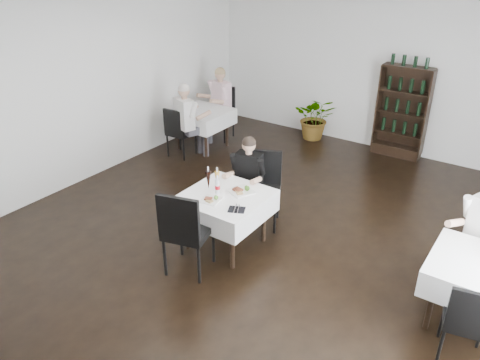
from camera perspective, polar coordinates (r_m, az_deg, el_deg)
name	(u,v)px	position (r m, az deg, el deg)	size (l,w,h in m)	color
room_shell	(245,147)	(5.55, 0.60, 3.99)	(9.00, 9.00, 9.00)	black
wine_shelf	(402,113)	(9.28, 19.11, 7.71)	(0.90, 0.28, 1.75)	black
main_table	(226,205)	(6.10, -1.77, -3.02)	(1.03, 1.03, 0.77)	black
left_table	(202,118)	(9.25, -4.60, 7.57)	(0.98, 0.98, 0.77)	black
right_table	(479,276)	(5.46, 27.13, -10.36)	(0.98, 0.98, 0.77)	black
potted_tree	(315,118)	(9.85, 9.19, 7.51)	(0.82, 0.71, 0.91)	#29561D
main_chair_far	(263,184)	(6.65, 2.82, -0.44)	(0.65, 0.65, 1.07)	black
main_chair_near	(185,228)	(5.60, -6.77, -5.84)	(0.64, 0.64, 1.14)	black
left_chair_far	(221,109)	(9.78, -2.27, 8.63)	(0.56, 0.57, 1.06)	black
left_chair_near	(178,130)	(8.89, -7.54, 6.12)	(0.47, 0.47, 0.96)	black
right_chair_near	(468,319)	(5.02, 26.07, -15.01)	(0.50, 0.50, 0.92)	black
diner_main	(247,175)	(6.55, 0.83, 0.63)	(0.53, 0.55, 1.32)	#42424A
diner_left_far	(218,99)	(9.62, -2.74, 9.89)	(0.63, 0.67, 1.48)	#42424A
diner_left_near	(189,116)	(8.71, -6.29, 7.82)	(0.63, 0.67, 1.46)	#42424A
plate_far	(241,191)	(6.07, 0.14, -1.32)	(0.37, 0.37, 0.09)	white
plate_near	(211,200)	(5.88, -3.53, -2.40)	(0.27, 0.27, 0.07)	white
pilsner_dark	(208,180)	(6.11, -3.88, 0.00)	(0.08, 0.08, 0.33)	black
pilsner_lager	(217,180)	(6.13, -2.80, 0.03)	(0.07, 0.07, 0.30)	#BF8D31
coke_bottle	(217,186)	(6.01, -2.76, -0.75)	(0.07, 0.07, 0.26)	silver
napkin_cutlery	(237,209)	(5.68, -0.41, -3.61)	(0.25, 0.23, 0.02)	black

